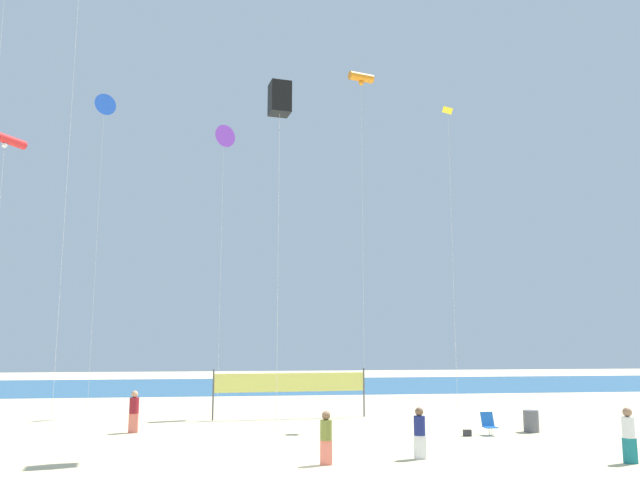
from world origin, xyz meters
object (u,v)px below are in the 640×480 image
beachgoer_navy_shirt (420,431)px  kite_orange_tube (361,79)px  beachgoer_maroon_shirt (134,410)px  kite_blue_delta (104,106)px  kite_yellow_diamond (448,120)px  beach_handbag (467,433)px  kite_violet_delta (224,137)px  beachgoer_white_shirt (629,433)px  kite_red_tube (5,139)px  beachgoer_olive_shirt (326,436)px  trash_barrel (531,421)px  volleyball_net (291,384)px  folding_beach_chair (489,423)px  kite_black_box (280,99)px

beachgoer_navy_shirt → kite_orange_tube: (1.16, 14.90, 18.51)m
beachgoer_maroon_shirt → kite_blue_delta: kite_blue_delta is taller
kite_yellow_diamond → kite_orange_tube: 8.03m
beach_handbag → kite_violet_delta: bearing=133.9°
beachgoer_white_shirt → kite_red_tube: 30.77m
beachgoer_white_shirt → kite_violet_delta: (-13.24, 16.66, 14.52)m
kite_red_tube → kite_violet_delta: kite_violet_delta is taller
beachgoer_olive_shirt → kite_blue_delta: (-10.70, 16.11, 16.30)m
trash_barrel → volleyball_net: volleyball_net is taller
trash_barrel → beachgoer_white_shirt: bearing=-90.2°
kite_blue_delta → trash_barrel: bearing=-27.0°
folding_beach_chair → trash_barrel: (2.06, 0.52, -0.02)m
folding_beach_chair → kite_blue_delta: (-18.09, 10.81, 16.70)m
trash_barrel → kite_blue_delta: kite_blue_delta is taller
folding_beach_chair → kite_yellow_diamond: size_ratio=0.06×
volleyball_net → kite_black_box: 14.13m
beachgoer_white_shirt → beachgoer_maroon_shirt: bearing=-114.2°
beachgoer_white_shirt → kite_red_tube: (-24.21, 13.82, 13.01)m
kite_violet_delta → volleyball_net: bearing=-47.2°
kite_red_tube → beachgoer_maroon_shirt: bearing=-33.1°
beachgoer_white_shirt → kite_black_box: 16.96m
folding_beach_chair → kite_violet_delta: bearing=133.9°
beachgoer_navy_shirt → kite_blue_delta: size_ratio=0.09×
beachgoer_olive_shirt → beachgoer_white_shirt: bearing=151.2°
folding_beach_chair → kite_orange_tube: (-3.09, 10.17, 18.91)m
beach_handbag → kite_black_box: kite_black_box is taller
kite_red_tube → kite_black_box: kite_red_tube is taller
kite_black_box → kite_yellow_diamond: bearing=34.1°
kite_black_box → kite_blue_delta: 16.11m
folding_beach_chair → kite_yellow_diamond: 15.09m
folding_beach_chair → kite_red_tube: kite_red_tube is taller
beachgoer_olive_shirt → kite_yellow_diamond: kite_yellow_diamond is taller
beachgoer_white_shirt → volleyball_net: 15.93m
folding_beach_chair → beach_handbag: folding_beach_chair is taller
volleyball_net → kite_violet_delta: bearing=132.8°
kite_red_tube → kite_orange_tube: (19.08, 2.65, 5.46)m
beachgoer_maroon_shirt → volleyball_net: (6.85, 3.95, 0.72)m
kite_yellow_diamond → kite_red_tube: bearing=172.2°
kite_orange_tube → beach_handbag: bearing=-78.6°
beachgoer_white_shirt → beach_handbag: beachgoer_white_shirt is taller
kite_orange_tube → beachgoer_maroon_shirt: bearing=-145.7°
beachgoer_maroon_shirt → beachgoer_olive_shirt: (7.00, -7.75, -0.05)m
beachgoer_white_shirt → trash_barrel: bearing=-176.3°
beachgoer_white_shirt → volleyball_net: bearing=-139.1°
beachgoer_maroon_shirt → kite_yellow_diamond: 20.36m
beachgoer_olive_shirt → volleyball_net: size_ratio=0.21×
beach_handbag → kite_yellow_diamond: (1.28, 4.66, 14.76)m
beachgoer_white_shirt → trash_barrel: (0.02, 6.83, -0.47)m
kite_red_tube → kite_blue_delta: size_ratio=0.80×
kite_black_box → beach_handbag: bearing=10.6°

